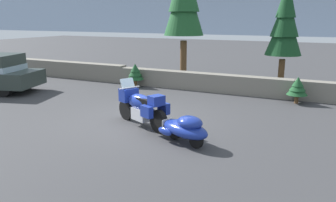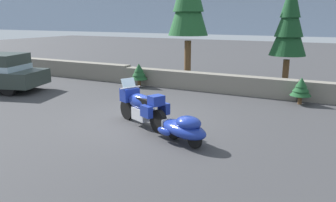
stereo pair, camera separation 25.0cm
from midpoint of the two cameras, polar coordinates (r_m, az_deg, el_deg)
The scene contains 7 objects.
ground_plane at distance 10.78m, azimuth -4.04°, elevation -3.22°, with size 80.00×80.00×0.00m, color #38383A.
stone_guard_wall at distance 15.44m, azimuth 4.38°, elevation 3.48°, with size 24.00×0.60×0.86m.
touring_motorcycle at distance 10.10m, azimuth -3.69°, elevation -0.72°, with size 2.16×1.30×1.33m.
car_shaped_trailer at distance 8.70m, azimuth 3.51°, elevation -4.56°, with size 2.15×1.25×0.76m.
pine_tree_secondary at distance 15.66m, azimuth 20.11°, elevation 12.39°, with size 1.55×1.55×4.78m.
pine_sapling_near at distance 15.91m, azimuth -4.43°, elevation 4.80°, with size 0.79×0.79×1.09m.
pine_sapling_farther at distance 13.57m, azimuth 21.83°, elevation 2.08°, with size 0.77×0.77×1.01m.
Camera 2 is at (5.56, -8.70, 3.13)m, focal length 36.49 mm.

